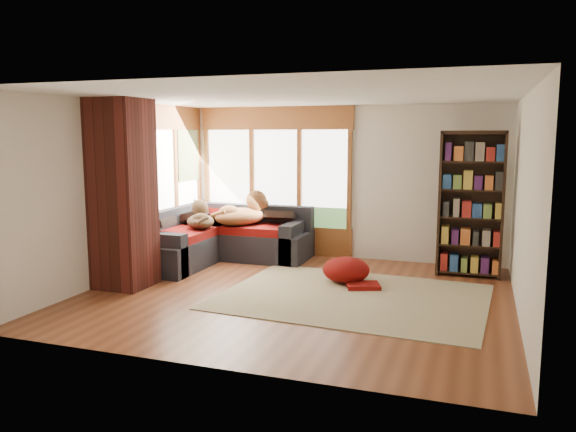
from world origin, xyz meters
The scene contains 17 objects.
floor centered at (0.00, 0.00, 0.00)m, with size 5.50×5.50×0.00m, color brown.
ceiling centered at (0.00, 0.00, 2.60)m, with size 5.50×5.50×0.00m, color white.
wall_back centered at (0.00, 2.50, 1.30)m, with size 5.50×0.04×2.60m, color silver.
wall_front centered at (0.00, -2.50, 1.30)m, with size 5.50×0.04×2.60m, color silver.
wall_left centered at (-2.75, 0.00, 1.30)m, with size 0.04×5.00×2.60m, color silver.
wall_right centered at (2.75, 0.00, 1.30)m, with size 0.04×5.00×2.60m, color silver.
windows_back centered at (-1.20, 2.47, 1.35)m, with size 2.82×0.10×1.90m.
windows_left centered at (-2.72, 1.20, 1.35)m, with size 0.10×2.62×1.90m.
roller_blind centered at (-2.69, 2.03, 1.75)m, with size 0.03×0.72×0.90m, color #6F7F50.
brick_chimney centered at (-2.40, -0.35, 1.30)m, with size 0.70×0.70×2.60m, color #471914.
sectional_sofa centered at (-1.95, 1.70, 0.30)m, with size 2.20×2.20×0.80m.
area_rug centered at (0.74, 0.14, 0.01)m, with size 3.37×2.58×0.01m, color beige.
bookshelf centered at (2.14, 1.82, 1.09)m, with size 0.93×0.31×2.17m.
pouf centered at (0.49, 0.85, 0.19)m, with size 0.68×0.68×0.37m, color maroon.
dog_tan centered at (-1.51, 1.76, 0.79)m, with size 1.01×1.03×0.51m.
dog_brindle centered at (-2.06, 1.25, 0.73)m, with size 0.72×0.81×0.39m.
throw_pillows centered at (-1.92, 1.85, 0.79)m, with size 1.98×1.68×0.45m.
Camera 1 is at (2.27, -6.88, 2.11)m, focal length 35.00 mm.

